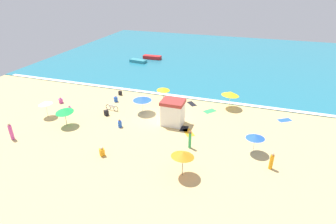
{
  "coord_description": "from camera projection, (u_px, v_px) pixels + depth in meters",
  "views": [
    {
      "loc": [
        9.81,
        -27.04,
        14.96
      ],
      "look_at": [
        0.89,
        -0.17,
        0.8
      ],
      "focal_mm": 29.26,
      "sensor_mm": 36.0,
      "label": 1
    }
  ],
  "objects": [
    {
      "name": "beachgoer_2",
      "position": [
        106.0,
        113.0,
        32.53
      ],
      "size": [
        0.63,
        0.63,
        0.86
      ],
      "color": "black",
      "rests_on": "ground_plane"
    },
    {
      "name": "small_boat_1",
      "position": [
        152.0,
        57.0,
        54.21
      ],
      "size": [
        3.6,
        1.33,
        0.66
      ],
      "color": "red",
      "rests_on": "ocean_water"
    },
    {
      "name": "beach_towel_4",
      "position": [
        184.0,
        129.0,
        29.82
      ],
      "size": [
        0.96,
        1.32,
        0.01
      ],
      "color": "black",
      "rests_on": "ground_plane"
    },
    {
      "name": "beach_umbrella_5",
      "position": [
        230.0,
        94.0,
        33.67
      ],
      "size": [
        3.04,
        3.05,
        2.27
      ],
      "color": "silver",
      "rests_on": "ground_plane"
    },
    {
      "name": "beach_umbrella_6",
      "position": [
        45.0,
        103.0,
        31.62
      ],
      "size": [
        1.67,
        1.64,
        2.03
      ],
      "color": "silver",
      "rests_on": "ground_plane"
    },
    {
      "name": "beach_umbrella_1",
      "position": [
        64.0,
        110.0,
        29.66
      ],
      "size": [
        2.06,
        2.09,
        2.18
      ],
      "color": "#4C3823",
      "rests_on": "ground_plane"
    },
    {
      "name": "beach_umbrella_3",
      "position": [
        183.0,
        154.0,
        22.0
      ],
      "size": [
        2.37,
        2.39,
        2.41
      ],
      "color": "#4C3823",
      "rests_on": "ground_plane"
    },
    {
      "name": "parked_bicycle",
      "position": [
        112.0,
        108.0,
        33.7
      ],
      "size": [
        1.82,
        0.25,
        0.76
      ],
      "color": "black",
      "rests_on": "ground_plane"
    },
    {
      "name": "small_boat_0",
      "position": [
        138.0,
        61.0,
        52.15
      ],
      "size": [
        3.33,
        1.81,
        0.53
      ],
      "color": "teal",
      "rests_on": "ocean_water"
    },
    {
      "name": "beach_umbrella_2",
      "position": [
        142.0,
        99.0,
        32.51
      ],
      "size": [
        2.81,
        2.82,
        2.05
      ],
      "color": "silver",
      "rests_on": "ground_plane"
    },
    {
      "name": "beachgoer_1",
      "position": [
        11.0,
        132.0,
        27.54
      ],
      "size": [
        0.5,
        0.5,
        1.84
      ],
      "color": "#D84CA5",
      "rests_on": "ground_plane"
    },
    {
      "name": "beachgoer_6",
      "position": [
        120.0,
        124.0,
        29.99
      ],
      "size": [
        0.53,
        0.53,
        0.92
      ],
      "color": "blue",
      "rests_on": "ground_plane"
    },
    {
      "name": "beachgoer_0",
      "position": [
        271.0,
        161.0,
        23.33
      ],
      "size": [
        0.44,
        0.44,
        1.63
      ],
      "color": "orange",
      "rests_on": "ground_plane"
    },
    {
      "name": "beachgoer_4",
      "position": [
        190.0,
        139.0,
        26.12
      ],
      "size": [
        0.4,
        0.4,
        1.89
      ],
      "color": "green",
      "rests_on": "ground_plane"
    },
    {
      "name": "beachgoer_7",
      "position": [
        70.0,
        109.0,
        33.32
      ],
      "size": [
        0.52,
        0.52,
        0.88
      ],
      "color": "#D84CA5",
      "rests_on": "ground_plane"
    },
    {
      "name": "wave_breaker_foam",
      "position": [
        177.0,
        96.0,
        37.72
      ],
      "size": [
        57.0,
        0.7,
        0.01
      ],
      "primitive_type": "cube",
      "color": "white",
      "rests_on": "ocean_water"
    },
    {
      "name": "beach_umbrella_0",
      "position": [
        255.0,
        137.0,
        25.03
      ],
      "size": [
        2.45,
        2.45,
        1.99
      ],
      "color": "silver",
      "rests_on": "ground_plane"
    },
    {
      "name": "beachgoer_3",
      "position": [
        102.0,
        152.0,
        25.19
      ],
      "size": [
        0.58,
        0.58,
        0.95
      ],
      "color": "orange",
      "rests_on": "ground_plane"
    },
    {
      "name": "beachgoer_5",
      "position": [
        120.0,
        93.0,
        38.07
      ],
      "size": [
        0.46,
        0.46,
        0.77
      ],
      "color": "black",
      "rests_on": "ground_plane"
    },
    {
      "name": "beachgoer_8",
      "position": [
        116.0,
        99.0,
        36.07
      ],
      "size": [
        0.62,
        0.62,
        0.87
      ],
      "color": "blue",
      "rests_on": "ground_plane"
    },
    {
      "name": "beachgoer_9",
      "position": [
        61.0,
        101.0,
        35.7
      ],
      "size": [
        0.66,
        0.66,
        0.82
      ],
      "color": "#D84CA5",
      "rests_on": "ground_plane"
    },
    {
      "name": "ocean_water",
      "position": [
        207.0,
        56.0,
        56.16
      ],
      "size": [
        60.0,
        44.0,
        0.1
      ],
      "primitive_type": "cube",
      "color": "teal",
      "rests_on": "ground_plane"
    },
    {
      "name": "beach_towel_2",
      "position": [
        285.0,
        120.0,
        31.56
      ],
      "size": [
        1.71,
        1.48,
        0.01
      ],
      "color": "blue",
      "rests_on": "ground_plane"
    },
    {
      "name": "beach_towel_3",
      "position": [
        192.0,
        104.0,
        35.57
      ],
      "size": [
        1.58,
        1.65,
        0.01
      ],
      "color": "black",
      "rests_on": "ground_plane"
    },
    {
      "name": "beach_umbrella_4",
      "position": [
        163.0,
        89.0,
        34.73
      ],
      "size": [
        2.37,
        2.37,
        2.29
      ],
      "color": "#4C3823",
      "rests_on": "ground_plane"
    },
    {
      "name": "beach_towel_0",
      "position": [
        189.0,
        133.0,
        29.07
      ],
      "size": [
        1.61,
        1.81,
        0.01
      ],
      "color": "orange",
      "rests_on": "ground_plane"
    },
    {
      "name": "lifeguard_cabana",
      "position": [
        173.0,
        112.0,
        30.17
      ],
      "size": [
        2.48,
        2.1,
        2.85
      ],
      "color": "white",
      "rests_on": "ground_plane"
    },
    {
      "name": "ground_plane",
      "position": [
        161.0,
        116.0,
        32.41
      ],
      "size": [
        60.0,
        60.0,
        0.0
      ],
      "primitive_type": "plane",
      "color": "#D8B775"
    },
    {
      "name": "beach_towel_1",
      "position": [
        210.0,
        111.0,
        33.66
      ],
      "size": [
        1.69,
        1.77,
        0.01
      ],
      "color": "green",
      "rests_on": "ground_plane"
    }
  ]
}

